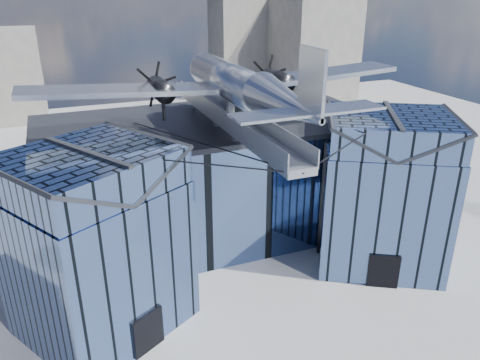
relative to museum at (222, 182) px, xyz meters
name	(u,v)px	position (x,y,z in m)	size (l,w,h in m)	color
ground_plane	(250,278)	(0.00, -5.82, -5.54)	(120.00, 120.00, 0.00)	gray
museum	(222,182)	(0.00, 0.00, 0.00)	(32.88, 24.50, 17.60)	#476192
bg_towers	(136,53)	(1.45, 44.67, 4.47)	(77.00, 24.50, 26.00)	slate
tree_side_e	(372,149)	(20.77, 8.02, -2.46)	(3.40, 3.40, 4.55)	#332314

